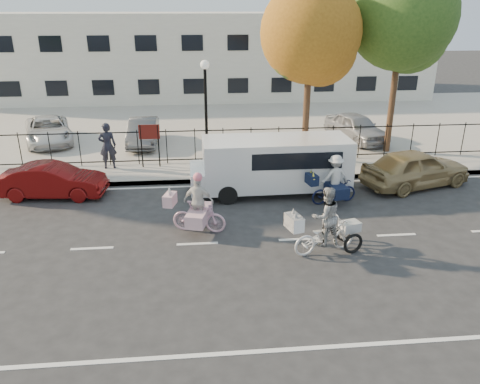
{
  "coord_description": "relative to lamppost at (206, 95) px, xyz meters",
  "views": [
    {
      "loc": [
        0.1,
        -12.14,
        6.44
      ],
      "look_at": [
        1.36,
        1.2,
        1.1
      ],
      "focal_mm": 35.0,
      "sensor_mm": 36.0,
      "label": 1
    }
  ],
  "objects": [
    {
      "name": "road_markings",
      "position": [
        -0.5,
        -6.8,
        -3.11
      ],
      "size": [
        60.0,
        9.52,
        0.01
      ],
      "primitive_type": null,
      "color": "silver",
      "rests_on": "ground"
    },
    {
      "name": "lot_car_d",
      "position": [
        7.51,
        3.22,
        -2.29
      ],
      "size": [
        2.67,
        4.26,
        1.35
      ],
      "primitive_type": "imported",
      "rotation": [
        0.0,
        0.0,
        0.29
      ],
      "color": "#9B9DA2",
      "rests_on": "parking_lot"
    },
    {
      "name": "bull_bike",
      "position": [
        4.26,
        -4.17,
        -2.42
      ],
      "size": [
        1.93,
        1.35,
        1.74
      ],
      "rotation": [
        0.0,
        0.0,
        1.78
      ],
      "color": "black",
      "rests_on": "ground"
    },
    {
      "name": "tree_mid",
      "position": [
        4.42,
        0.56,
        2.14
      ],
      "size": [
        4.09,
        4.09,
        7.5
      ],
      "color": "#442D1D",
      "rests_on": "ground"
    },
    {
      "name": "tree_east",
      "position": [
        8.51,
        1.35,
        2.73
      ],
      "size": [
        4.55,
        4.55,
        8.34
      ],
      "color": "#442D1D",
      "rests_on": "ground"
    },
    {
      "name": "gold_sedan",
      "position": [
        7.82,
        -2.86,
        -2.39
      ],
      "size": [
        4.58,
        2.9,
        1.45
      ],
      "primitive_type": "imported",
      "rotation": [
        0.0,
        0.0,
        1.87
      ],
      "color": "#A18957",
      "rests_on": "ground"
    },
    {
      "name": "ground",
      "position": [
        -0.5,
        -6.8,
        -3.11
      ],
      "size": [
        120.0,
        120.0,
        0.0
      ],
      "primitive_type": "plane",
      "color": "#333334"
    },
    {
      "name": "sidewalk",
      "position": [
        -0.5,
        -0.7,
        -3.04
      ],
      "size": [
        60.0,
        2.2,
        0.15
      ],
      "primitive_type": "cube",
      "color": "#A8A399",
      "rests_on": "ground"
    },
    {
      "name": "pedestrian",
      "position": [
        -4.07,
        0.0,
        -2.0
      ],
      "size": [
        0.76,
        0.56,
        1.92
      ],
      "primitive_type": "imported",
      "rotation": [
        0.0,
        0.0,
        3.28
      ],
      "color": "black",
      "rests_on": "sidewalk"
    },
    {
      "name": "curb",
      "position": [
        -0.5,
        -1.75,
        -3.04
      ],
      "size": [
        60.0,
        0.1,
        0.15
      ],
      "primitive_type": "cube",
      "color": "#A8A399",
      "rests_on": "ground"
    },
    {
      "name": "street_sign",
      "position": [
        -2.35,
        0.0,
        -1.7
      ],
      "size": [
        0.85,
        0.06,
        1.8
      ],
      "color": "black",
      "rests_on": "sidewalk"
    },
    {
      "name": "parking_lot",
      "position": [
        -0.5,
        8.2,
        -3.04
      ],
      "size": [
        60.0,
        15.6,
        0.15
      ],
      "primitive_type": "cube",
      "color": "#A8A399",
      "rests_on": "ground"
    },
    {
      "name": "lot_car_c",
      "position": [
        -2.99,
        3.48,
        -2.34
      ],
      "size": [
        1.33,
        3.77,
        1.24
      ],
      "primitive_type": "imported",
      "rotation": [
        0.0,
        0.0,
        0.0
      ],
      "color": "#505358",
      "rests_on": "parking_lot"
    },
    {
      "name": "iron_fence",
      "position": [
        -0.5,
        0.4,
        -2.21
      ],
      "size": [
        58.0,
        0.06,
        1.5
      ],
      "primitive_type": null,
      "color": "black",
      "rests_on": "sidewalk"
    },
    {
      "name": "unicorn_bike",
      "position": [
        -0.46,
        -5.98,
        -2.41
      ],
      "size": [
        1.94,
        1.39,
        1.91
      ],
      "rotation": [
        0.0,
        0.0,
        1.3
      ],
      "color": "#DAA6C0",
      "rests_on": "ground"
    },
    {
      "name": "building",
      "position": [
        -0.5,
        18.2,
        -0.11
      ],
      "size": [
        34.0,
        10.0,
        6.0
      ],
      "primitive_type": "cube",
      "color": "silver",
      "rests_on": "ground"
    },
    {
      "name": "lamppost",
      "position": [
        0.0,
        0.0,
        0.0
      ],
      "size": [
        0.36,
        0.36,
        4.33
      ],
      "color": "black",
      "rests_on": "sidewalk"
    },
    {
      "name": "zebra_trike",
      "position": [
        3.04,
        -7.6,
        -2.36
      ],
      "size": [
        2.27,
        1.32,
        1.94
      ],
      "rotation": [
        0.0,
        0.0,
        1.85
      ],
      "color": "white",
      "rests_on": "ground"
    },
    {
      "name": "white_van",
      "position": [
        2.31,
        -3.0,
        -1.98
      ],
      "size": [
        5.77,
        2.05,
        2.04
      ],
      "rotation": [
        0.0,
        0.0,
        0.02
      ],
      "color": "white",
      "rests_on": "ground"
    },
    {
      "name": "lot_car_b",
      "position": [
        -7.67,
        4.29,
        -2.35
      ],
      "size": [
        3.34,
        4.84,
        1.23
      ],
      "primitive_type": "imported",
      "rotation": [
        0.0,
        0.0,
        0.32
      ],
      "color": "silver",
      "rests_on": "parking_lot"
    },
    {
      "name": "red_sedan",
      "position": [
        -5.61,
        -2.66,
        -2.5
      ],
      "size": [
        3.81,
        1.61,
        1.22
      ],
      "primitive_type": "imported",
      "rotation": [
        0.0,
        0.0,
        1.49
      ],
      "color": "#630B0B",
      "rests_on": "ground"
    }
  ]
}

